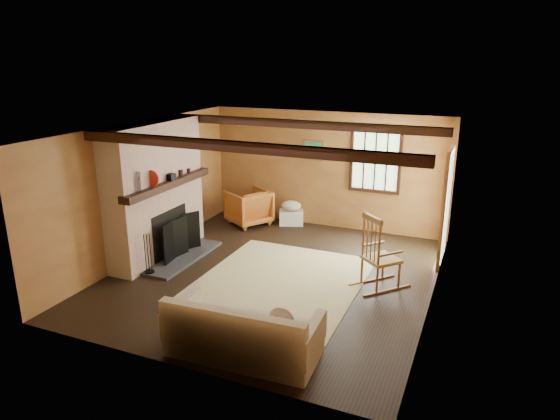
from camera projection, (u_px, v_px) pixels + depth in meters
The scene contains 10 objects.
ground at pixel (273, 275), 8.23m from camera, with size 5.50×5.50×0.00m, color black.
room_envelope at pixel (292, 176), 7.89m from camera, with size 5.02×5.52×2.44m.
fireplace at pixel (157, 196), 8.73m from camera, with size 1.02×2.30×2.40m.
rug at pixel (280, 282), 7.98m from camera, with size 2.50×3.00×0.01m, color tan.
rocking_chair at pixel (379, 257), 7.66m from camera, with size 0.91×0.95×1.20m.
sofa at pixel (243, 336), 5.94m from camera, with size 1.86×0.89×0.74m.
firewood_pile at pixel (238, 213), 11.08m from camera, with size 0.63×0.11×0.23m.
laundry_basket at pixel (291, 217), 10.68m from camera, with size 0.50×0.38×0.30m, color white.
basket_pillow at pixel (291, 206), 10.60m from camera, with size 0.43×0.34×0.21m, color beige.
armchair at pixel (249, 207), 10.63m from camera, with size 0.80×0.82×0.75m, color #BF6026.
Camera 1 is at (3.04, -6.90, 3.46)m, focal length 32.00 mm.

